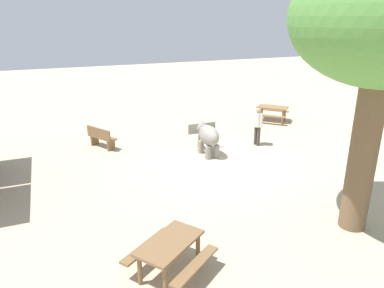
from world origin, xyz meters
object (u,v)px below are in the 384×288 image
at_px(wooden_bench, 101,137).
at_px(picnic_table_near, 272,110).
at_px(elephant, 207,135).
at_px(picnic_table_far, 170,249).
at_px(person_handler, 258,124).

xyz_separation_m(wooden_bench, picnic_table_near, (0.75, -8.82, 0.12)).
height_order(wooden_bench, picnic_table_near, wooden_bench).
height_order(elephant, wooden_bench, elephant).
bearing_deg(picnic_table_far, picnic_table_near, -168.96).
height_order(elephant, person_handler, person_handler).
bearing_deg(person_handler, wooden_bench, -26.67).
relative_size(elephant, wooden_bench, 1.22).
xyz_separation_m(person_handler, wooden_bench, (2.12, 6.14, -0.48)).
xyz_separation_m(elephant, picnic_table_near, (3.01, -5.06, -0.18)).
distance_m(wooden_bench, picnic_table_near, 8.85).
height_order(wooden_bench, picnic_table_far, wooden_bench).
xyz_separation_m(person_handler, picnic_table_near, (2.87, -2.68, -0.36)).
height_order(picnic_table_near, picnic_table_far, same).
relative_size(picnic_table_near, picnic_table_far, 1.01).
distance_m(elephant, person_handler, 2.39).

